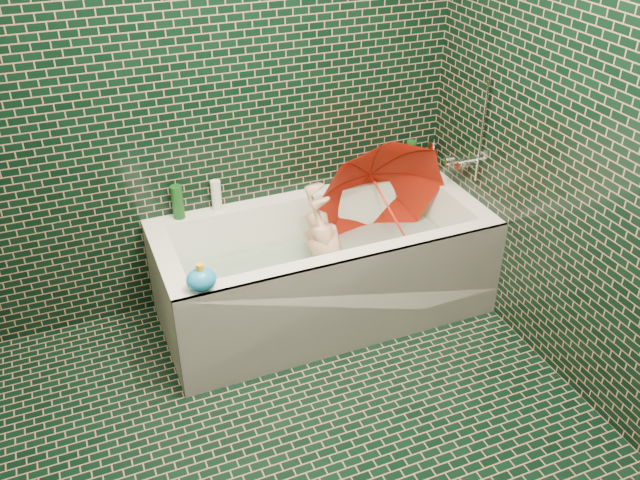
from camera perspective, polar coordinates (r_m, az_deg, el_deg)
name	(u,v)px	position (r m, az deg, el deg)	size (l,w,h in m)	color
floor	(319,478)	(2.92, -0.09, -19.39)	(2.80, 2.80, 0.00)	black
wall_back	(205,76)	(3.33, -9.63, 13.49)	(2.80, 2.80, 0.00)	black
bathtub	(325,279)	(3.58, 0.40, -3.29)	(1.70, 0.75, 0.55)	white
bath_mat	(323,286)	(3.63, 0.29, -3.86)	(1.35, 0.47, 0.01)	green
water	(323,263)	(3.55, 0.30, -1.98)	(1.48, 0.53, 0.00)	silver
faucet	(467,156)	(3.66, 12.29, 6.89)	(0.18, 0.19, 0.55)	silver
child	(332,264)	(3.53, 1.06, -2.00)	(0.31, 0.20, 0.86)	tan
umbrella	(389,209)	(3.59, 5.86, 2.61)	(0.70, 0.70, 0.61)	red
soap_bottle_a	(418,171)	(3.97, 8.27, 5.75)	(0.11, 0.11, 0.27)	white
soap_bottle_b	(413,171)	(3.96, 7.85, 5.75)	(0.10, 0.10, 0.21)	#4C2079
soap_bottle_c	(399,176)	(3.90, 6.68, 5.40)	(0.14, 0.14, 0.17)	#124117
bottle_right_tall	(410,158)	(3.89, 7.63, 6.88)	(0.06, 0.06, 0.20)	#124117
bottle_right_pump	(431,156)	(3.95, 9.36, 7.01)	(0.05, 0.05, 0.18)	silver
bottle_left_tall	(178,202)	(3.49, -11.90, 3.15)	(0.06, 0.06, 0.18)	#124117
bottle_left_short	(216,195)	(3.53, -8.72, 3.74)	(0.05, 0.05, 0.16)	white
rubber_duck	(407,167)	(3.90, 7.30, 6.15)	(0.13, 0.09, 0.10)	gold
bath_toy	(201,279)	(2.94, -9.96, -3.27)	(0.14, 0.11, 0.13)	#1783D7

